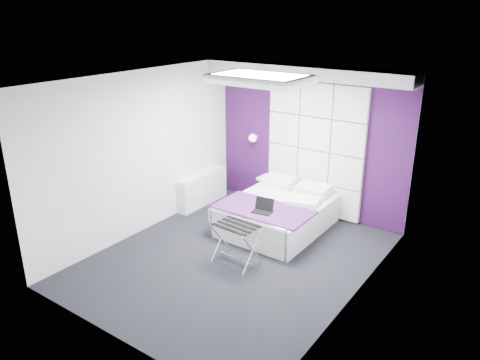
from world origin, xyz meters
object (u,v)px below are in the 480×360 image
Objects in this scene: wall_lamp at (254,138)px; bed at (278,213)px; nightstand at (270,179)px; luggage_rack at (236,244)px; radiator at (202,189)px; laptop at (264,208)px.

wall_lamp reaches higher than bed.
luggage_rack is at bearing -70.57° from nightstand.
radiator is at bearing -145.14° from nightstand.
bed reaches higher than luggage_rack.
luggage_rack is 2.01× the size of laptop.
radiator is 2.00× the size of luggage_rack.
bed is at bearing 89.07° from laptop.
bed is (1.68, -0.08, -0.03)m from radiator.
laptop is (-0.03, 0.77, 0.27)m from luggage_rack.
luggage_rack is at bearing -85.89° from bed.
wall_lamp is 1.35m from radiator.
nightstand is at bearing 34.86° from radiator.
laptop is (0.06, -0.54, 0.29)m from bed.
laptop is at bearing -51.23° from wall_lamp.
wall_lamp is 0.50× the size of laptop.
bed is 3.03× the size of luggage_rack.
bed is at bearing 97.54° from luggage_rack.
bed is 1.05m from nightstand.
radiator is (-0.64, -0.76, -0.92)m from wall_lamp.
wall_lamp is 0.08× the size of bed.
radiator is 4.01× the size of laptop.
luggage_rack is (1.13, -2.14, -0.92)m from wall_lamp.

